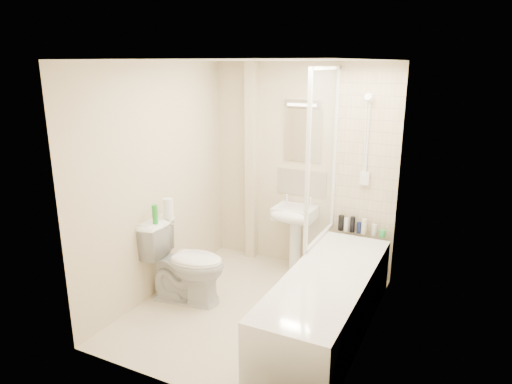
% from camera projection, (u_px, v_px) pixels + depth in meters
% --- Properties ---
extents(floor, '(2.50, 2.50, 0.00)m').
position_uv_depth(floor, '(253.00, 310.00, 4.54)').
color(floor, beige).
rests_on(floor, ground).
extents(wall_back, '(2.20, 0.02, 2.40)m').
position_uv_depth(wall_back, '(301.00, 168.00, 5.30)').
color(wall_back, beige).
rests_on(wall_back, ground).
extents(wall_left, '(0.02, 2.50, 2.40)m').
position_uv_depth(wall_left, '(158.00, 182.00, 4.69)').
color(wall_left, beige).
rests_on(wall_left, ground).
extents(wall_right, '(0.02, 2.50, 2.40)m').
position_uv_depth(wall_right, '(372.00, 211.00, 3.75)').
color(wall_right, beige).
rests_on(wall_right, ground).
extents(ceiling, '(2.20, 2.50, 0.02)m').
position_uv_depth(ceiling, '(253.00, 60.00, 3.89)').
color(ceiling, white).
rests_on(ceiling, wall_back).
extents(tile_back, '(0.70, 0.01, 1.75)m').
position_uv_depth(tile_back, '(367.00, 155.00, 4.90)').
color(tile_back, beige).
rests_on(tile_back, wall_back).
extents(tile_right, '(0.01, 2.10, 1.75)m').
position_uv_depth(tile_right, '(373.00, 185.00, 3.70)').
color(tile_right, beige).
rests_on(tile_right, wall_right).
extents(pipe_boxing, '(0.12, 0.12, 2.40)m').
position_uv_depth(pipe_boxing, '(251.00, 164.00, 5.51)').
color(pipe_boxing, beige).
rests_on(pipe_boxing, ground).
extents(splashback, '(0.60, 0.02, 0.30)m').
position_uv_depth(splashback, '(302.00, 182.00, 5.33)').
color(splashback, beige).
rests_on(splashback, wall_back).
extents(mirror, '(0.46, 0.01, 0.60)m').
position_uv_depth(mirror, '(303.00, 136.00, 5.18)').
color(mirror, white).
rests_on(mirror, wall_back).
extents(strip_light, '(0.42, 0.07, 0.07)m').
position_uv_depth(strip_light, '(303.00, 103.00, 5.06)').
color(strip_light, silver).
rests_on(strip_light, wall_back).
extents(bathtub, '(0.70, 2.10, 0.55)m').
position_uv_depth(bathtub, '(327.00, 301.00, 4.15)').
color(bathtub, white).
rests_on(bathtub, ground).
extents(shower_screen, '(0.04, 0.92, 1.80)m').
position_uv_depth(shower_screen, '(323.00, 157.00, 4.67)').
color(shower_screen, white).
rests_on(shower_screen, bathtub).
extents(shower_fixture, '(0.10, 0.16, 0.99)m').
position_uv_depth(shower_fixture, '(366.00, 144.00, 4.83)').
color(shower_fixture, white).
rests_on(shower_fixture, wall_back).
extents(pedestal_sink, '(0.46, 0.45, 0.89)m').
position_uv_depth(pedestal_sink, '(294.00, 221.00, 5.24)').
color(pedestal_sink, white).
rests_on(pedestal_sink, ground).
extents(bottle_black_a, '(0.06, 0.06, 0.17)m').
position_uv_depth(bottle_black_a, '(341.00, 223.00, 5.15)').
color(bottle_black_a, black).
rests_on(bottle_black_a, bathtub).
extents(bottle_white_a, '(0.06, 0.06, 0.15)m').
position_uv_depth(bottle_white_a, '(346.00, 225.00, 5.12)').
color(bottle_white_a, white).
rests_on(bottle_white_a, bathtub).
extents(bottle_black_b, '(0.06, 0.06, 0.18)m').
position_uv_depth(bottle_black_b, '(353.00, 224.00, 5.09)').
color(bottle_black_b, black).
rests_on(bottle_black_b, bathtub).
extents(bottle_blue, '(0.05, 0.05, 0.13)m').
position_uv_depth(bottle_blue, '(359.00, 228.00, 5.06)').
color(bottle_blue, '#121E51').
rests_on(bottle_blue, bathtub).
extents(bottle_cream, '(0.06, 0.06, 0.17)m').
position_uv_depth(bottle_cream, '(364.00, 226.00, 5.03)').
color(bottle_cream, beige).
rests_on(bottle_cream, bathtub).
extents(bottle_white_b, '(0.05, 0.05, 0.13)m').
position_uv_depth(bottle_white_b, '(374.00, 230.00, 4.99)').
color(bottle_white_b, silver).
rests_on(bottle_white_b, bathtub).
extents(bottle_green, '(0.07, 0.07, 0.08)m').
position_uv_depth(bottle_green, '(382.00, 233.00, 4.96)').
color(bottle_green, green).
rests_on(bottle_green, bathtub).
extents(toilet, '(0.70, 0.95, 0.84)m').
position_uv_depth(toilet, '(186.00, 262.00, 4.65)').
color(toilet, white).
rests_on(toilet, ground).
extents(toilet_roll_lower, '(0.10, 0.10, 0.10)m').
position_uv_depth(toilet_roll_lower, '(168.00, 213.00, 4.68)').
color(toilet_roll_lower, white).
rests_on(toilet_roll_lower, toilet).
extents(toilet_roll_upper, '(0.10, 0.10, 0.11)m').
position_uv_depth(toilet_roll_upper, '(168.00, 204.00, 4.65)').
color(toilet_roll_upper, white).
rests_on(toilet_roll_upper, toilet_roll_lower).
extents(green_bottle, '(0.06, 0.06, 0.19)m').
position_uv_depth(green_bottle, '(155.00, 214.00, 4.50)').
color(green_bottle, green).
rests_on(green_bottle, toilet).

